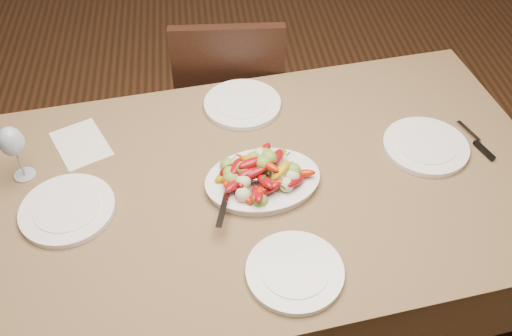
{
  "coord_description": "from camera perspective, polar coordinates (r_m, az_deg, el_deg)",
  "views": [
    {
      "loc": [
        0.02,
        -1.23,
        2.03
      ],
      "look_at": [
        0.16,
        -0.05,
        0.82
      ],
      "focal_mm": 40.0,
      "sensor_mm": 36.0,
      "label": 1
    }
  ],
  "objects": [
    {
      "name": "menu_card",
      "position": [
        1.95,
        -17.1,
        2.32
      ],
      "size": [
        0.22,
        0.25,
        0.0
      ],
      "primitive_type": "cube",
      "rotation": [
        0.0,
        0.0,
        0.43
      ],
      "color": "silver",
      "rests_on": "dining_table"
    },
    {
      "name": "roasted_vegetables",
      "position": [
        1.69,
        0.69,
        -0.09
      ],
      "size": [
        0.3,
        0.22,
        0.09
      ],
      "primitive_type": null,
      "rotation": [
        0.0,
        0.0,
        0.12
      ],
      "color": "maroon",
      "rests_on": "serving_platter"
    },
    {
      "name": "dining_table",
      "position": [
        2.04,
        0.0,
        -8.75
      ],
      "size": [
        1.95,
        1.25,
        0.76
      ],
      "primitive_type": "cube",
      "rotation": [
        0.0,
        0.0,
        0.12
      ],
      "color": "brown",
      "rests_on": "ground"
    },
    {
      "name": "floor",
      "position": [
        2.37,
        -4.08,
        -13.53
      ],
      "size": [
        6.0,
        6.0,
        0.0
      ],
      "primitive_type": "plane",
      "color": "#3A2111",
      "rests_on": "ground"
    },
    {
      "name": "plate_near",
      "position": [
        1.53,
        3.9,
        -10.33
      ],
      "size": [
        0.26,
        0.26,
        0.02
      ],
      "primitive_type": "cylinder",
      "color": "white",
      "rests_on": "dining_table"
    },
    {
      "name": "plate_right",
      "position": [
        1.92,
        16.6,
        2.09
      ],
      "size": [
        0.27,
        0.27,
        0.02
      ],
      "primitive_type": "cylinder",
      "color": "white",
      "rests_on": "dining_table"
    },
    {
      "name": "plate_left",
      "position": [
        1.75,
        -18.34,
        -3.98
      ],
      "size": [
        0.27,
        0.27,
        0.02
      ],
      "primitive_type": "cylinder",
      "color": "white",
      "rests_on": "dining_table"
    },
    {
      "name": "wine_glass",
      "position": [
        1.84,
        -22.92,
        1.5
      ],
      "size": [
        0.08,
        0.08,
        0.2
      ],
      "primitive_type": null,
      "color": "#8C99A5",
      "rests_on": "dining_table"
    },
    {
      "name": "plate_far",
      "position": [
        2.01,
        -1.37,
        6.39
      ],
      "size": [
        0.27,
        0.27,
        0.02
      ],
      "primitive_type": "cylinder",
      "color": "white",
      "rests_on": "dining_table"
    },
    {
      "name": "serving_spoon",
      "position": [
        1.67,
        -1.18,
        -1.84
      ],
      "size": [
        0.29,
        0.13,
        0.03
      ],
      "primitive_type": null,
      "rotation": [
        0.0,
        0.0,
        -0.24
      ],
      "color": "#9EA0A8",
      "rests_on": "serving_platter"
    },
    {
      "name": "table_knife",
      "position": [
        2.0,
        21.2,
        2.42
      ],
      "size": [
        0.08,
        0.2,
        0.01
      ],
      "primitive_type": null,
      "rotation": [
        0.0,
        0.0,
        0.31
      ],
      "color": "#9EA0A8",
      "rests_on": "dining_table"
    },
    {
      "name": "chair_far",
      "position": [
        2.5,
        -2.64,
        6.9
      ],
      "size": [
        0.45,
        0.45,
        0.95
      ],
      "primitive_type": null,
      "rotation": [
        0.0,
        0.0,
        3.08
      ],
      "color": "black",
      "rests_on": "ground"
    },
    {
      "name": "serving_platter",
      "position": [
        1.73,
        0.67,
        -1.41
      ],
      "size": [
        0.37,
        0.29,
        0.02
      ],
      "primitive_type": "ellipsoid",
      "rotation": [
        0.0,
        0.0,
        0.12
      ],
      "color": "white",
      "rests_on": "dining_table"
    }
  ]
}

